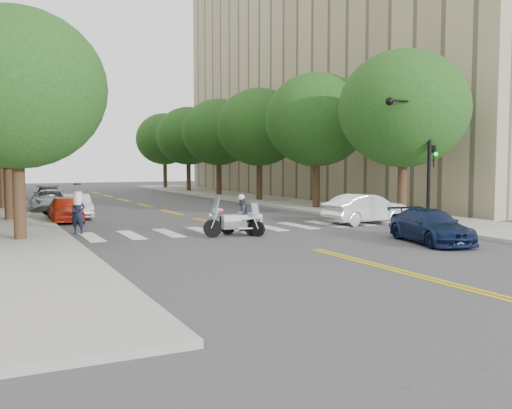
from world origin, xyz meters
TOP-DOWN VIEW (x-y plane):
  - ground at (0.00, 0.00)m, footprint 140.00×140.00m
  - sidewalk_right at (9.50, 22.00)m, footprint 5.00×60.00m
  - building_right at (26.00, 26.00)m, footprint 26.00×44.00m
  - tree_l_0 at (-8.80, 6.00)m, footprint 6.40×6.40m
  - tree_l_1 at (-8.80, 14.00)m, footprint 6.40×6.40m
  - tree_l_2 at (-8.80, 22.00)m, footprint 6.40×6.40m
  - tree_r_0 at (8.80, 6.00)m, footprint 6.40×6.40m
  - tree_r_1 at (8.80, 14.00)m, footprint 6.40×6.40m
  - tree_r_2 at (8.80, 22.00)m, footprint 6.40×6.40m
  - tree_r_3 at (8.80, 30.00)m, footprint 6.40×6.40m
  - tree_r_4 at (8.80, 38.00)m, footprint 6.40×6.40m
  - tree_r_5 at (8.80, 46.00)m, footprint 6.40×6.40m
  - traffic_signal_pole at (7.72, 3.50)m, footprint 2.82×0.42m
  - motorcycle_police at (-0.68, 4.54)m, footprint 1.30×1.83m
  - motorcycle_parked at (-0.90, 4.28)m, footprint 2.40×0.66m
  - officer_standing at (-6.50, 7.76)m, footprint 0.73×0.68m
  - convertible at (6.50, 5.88)m, footprint 4.46×1.98m
  - sedan_blue at (4.64, -0.50)m, footprint 2.60×4.46m
  - parked_car_a at (-6.30, 13.00)m, footprint 1.66×3.84m
  - parked_car_b at (-5.52, 14.68)m, footprint 1.49×3.86m
  - parked_car_c at (-6.30, 19.50)m, footprint 2.64×4.90m
  - parked_car_d at (-5.89, 24.50)m, footprint 2.23×4.69m
  - parked_car_e at (-5.20, 29.50)m, footprint 1.72×3.68m

SIDE VIEW (x-z plane):
  - ground at x=0.00m, z-range 0.00..0.00m
  - sidewalk_right at x=9.50m, z-range 0.00..0.15m
  - motorcycle_parked at x=-0.90m, z-range -0.24..1.31m
  - sedan_blue at x=4.64m, z-range 0.00..1.21m
  - parked_car_e at x=-5.20m, z-range 0.00..1.22m
  - parked_car_b at x=-5.52m, z-range 0.00..1.25m
  - parked_car_a at x=-6.30m, z-range 0.00..1.29m
  - parked_car_c at x=-6.30m, z-range 0.00..1.31m
  - parked_car_d at x=-5.89m, z-range 0.00..1.32m
  - convertible at x=6.50m, z-range 0.00..1.42m
  - motorcycle_police at x=-0.68m, z-range -0.09..1.57m
  - officer_standing at x=-6.50m, z-range 0.00..1.68m
  - traffic_signal_pole at x=7.72m, z-range 0.72..6.72m
  - tree_l_0 at x=-8.80m, z-range 1.33..9.78m
  - tree_l_1 at x=-8.80m, z-range 1.33..9.78m
  - tree_l_2 at x=-8.80m, z-range 1.33..9.78m
  - tree_r_0 at x=8.80m, z-range 1.33..9.78m
  - tree_r_1 at x=8.80m, z-range 1.33..9.78m
  - tree_r_2 at x=8.80m, z-range 1.33..9.78m
  - tree_r_3 at x=8.80m, z-range 1.33..9.78m
  - tree_r_4 at x=8.80m, z-range 1.33..9.78m
  - tree_r_5 at x=8.80m, z-range 1.33..9.78m
  - building_right at x=26.00m, z-range 0.00..22.00m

